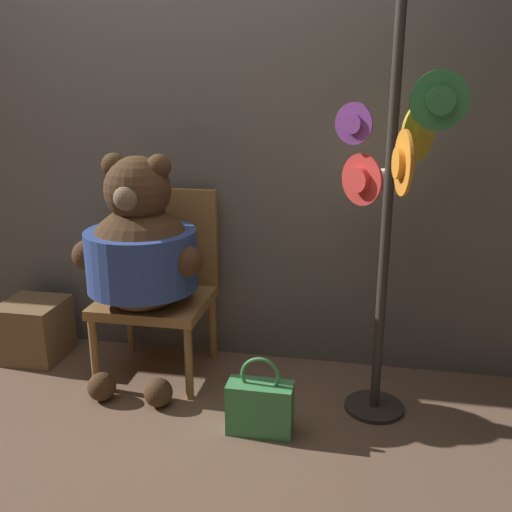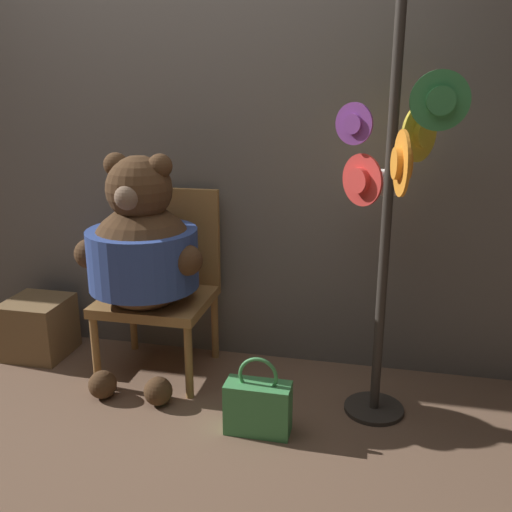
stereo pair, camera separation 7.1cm
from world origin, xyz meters
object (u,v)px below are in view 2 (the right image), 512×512
at_px(chair, 162,278).
at_px(teddy_bear, 142,252).
at_px(hat_display_rack, 392,199).
at_px(handbag_on_ground, 258,406).

distance_m(chair, teddy_bear, 0.26).
distance_m(teddy_bear, hat_display_rack, 1.22).
bearing_deg(handbag_on_ground, teddy_bear, 152.15).
bearing_deg(chair, teddy_bear, -98.12).
bearing_deg(hat_display_rack, teddy_bear, 178.43).
height_order(chair, hat_display_rack, hat_display_rack).
bearing_deg(teddy_bear, hat_display_rack, -1.57).
distance_m(teddy_bear, handbag_on_ground, 0.94).
xyz_separation_m(chair, handbag_on_ground, (0.64, -0.52, -0.37)).
bearing_deg(handbag_on_ground, chair, 140.59).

